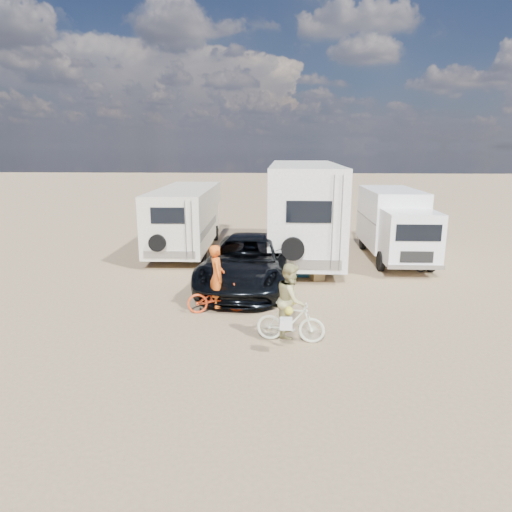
# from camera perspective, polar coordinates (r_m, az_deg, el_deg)

# --- Properties ---
(ground) EXTENTS (140.00, 140.00, 0.00)m
(ground) POSITION_cam_1_polar(r_m,az_deg,el_deg) (13.33, 6.29, -6.82)
(ground) COLOR tan
(ground) RESTS_ON ground
(rv_main) EXTENTS (2.81, 8.88, 3.94)m
(rv_main) POSITION_cam_1_polar(r_m,az_deg,el_deg) (19.42, 5.97, 5.65)
(rv_main) COLOR silver
(rv_main) RESTS_ON ground
(rv_left) EXTENTS (2.50, 7.44, 2.82)m
(rv_left) POSITION_cam_1_polar(r_m,az_deg,el_deg) (20.86, -8.77, 4.57)
(rv_left) COLOR white
(rv_left) RESTS_ON ground
(box_truck) EXTENTS (2.13, 6.28, 2.86)m
(box_truck) POSITION_cam_1_polar(r_m,az_deg,el_deg) (19.71, 17.12, 3.65)
(box_truck) COLOR white
(box_truck) RESTS_ON ground
(dark_suv) EXTENTS (3.30, 6.29, 1.69)m
(dark_suv) POSITION_cam_1_polar(r_m,az_deg,el_deg) (15.31, -0.96, -0.71)
(dark_suv) COLOR black
(dark_suv) RESTS_ON ground
(bike_man) EXTENTS (1.81, 0.94, 0.91)m
(bike_man) POSITION_cam_1_polar(r_m,az_deg,el_deg) (13.01, -4.87, -5.18)
(bike_man) COLOR #E44216
(bike_man) RESTS_ON ground
(bike_woman) EXTENTS (1.72, 0.71, 1.00)m
(bike_woman) POSITION_cam_1_polar(r_m,az_deg,el_deg) (11.09, 4.37, -8.29)
(bike_woman) COLOR beige
(bike_woman) RESTS_ON ground
(rider_man) EXTENTS (0.55, 0.73, 1.79)m
(rider_man) POSITION_cam_1_polar(r_m,az_deg,el_deg) (12.88, -4.91, -3.30)
(rider_man) COLOR #E35A18
(rider_man) RESTS_ON ground
(rider_woman) EXTENTS (0.80, 0.96, 1.79)m
(rider_woman) POSITION_cam_1_polar(r_m,az_deg,el_deg) (10.95, 4.40, -6.38)
(rider_woman) COLOR tan
(rider_woman) RESTS_ON ground
(bike_parked) EXTENTS (1.67, 1.25, 0.84)m
(bike_parked) POSITION_cam_1_polar(r_m,az_deg,el_deg) (18.30, 18.47, -0.42)
(bike_parked) COLOR black
(bike_parked) RESTS_ON ground
(cooler) EXTENTS (0.54, 0.41, 0.41)m
(cooler) POSITION_cam_1_polar(r_m,az_deg,el_deg) (16.69, 6.12, -1.86)
(cooler) COLOR #1F6393
(cooler) RESTS_ON ground
(crate) EXTENTS (0.55, 0.55, 0.34)m
(crate) POSITION_cam_1_polar(r_m,az_deg,el_deg) (16.28, 7.71, -2.42)
(crate) COLOR #957A4B
(crate) RESTS_ON ground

